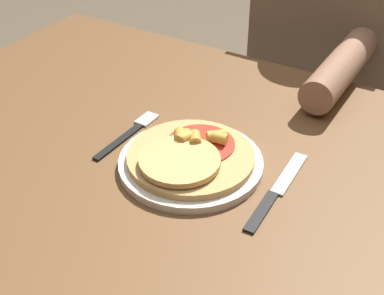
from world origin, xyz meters
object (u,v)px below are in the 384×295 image
at_px(plate, 192,163).
at_px(knife, 276,191).
at_px(person_diner, 324,75).
at_px(fork, 131,132).
at_px(pizza, 191,156).
at_px(dining_table, 197,209).

height_order(plate, knife, plate).
relative_size(plate, person_diner, 0.21).
height_order(plate, person_diner, person_diner).
height_order(knife, person_diner, person_diner).
distance_m(plate, fork, 0.15).
xyz_separation_m(fork, knife, (0.30, -0.02, -0.00)).
bearing_deg(plate, pizza, -100.76).
bearing_deg(person_diner, dining_table, -91.68).
relative_size(dining_table, pizza, 5.89).
relative_size(fork, knife, 0.79).
height_order(dining_table, pizza, pizza).
bearing_deg(fork, knife, -3.36).
relative_size(knife, person_diner, 0.19).
bearing_deg(fork, dining_table, -3.08).
bearing_deg(knife, pizza, -174.56).
bearing_deg(plate, knife, 4.33).
distance_m(dining_table, plate, 0.12).
relative_size(dining_table, person_diner, 1.11).
distance_m(fork, person_diner, 0.66).
xyz_separation_m(pizza, person_diner, (0.02, 0.66, -0.14)).
xyz_separation_m(dining_table, plate, (0.00, -0.02, 0.12)).
distance_m(pizza, knife, 0.15).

